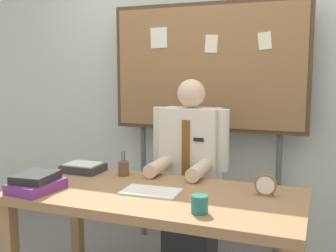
{
  "coord_description": "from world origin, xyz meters",
  "views": [
    {
      "loc": [
        0.85,
        -2.01,
        1.42
      ],
      "look_at": [
        0.0,
        0.19,
        1.1
      ],
      "focal_mm": 42.85,
      "sensor_mm": 36.0,
      "label": 1
    }
  ],
  "objects_px": {
    "bulletin_board": "(207,71)",
    "pen_holder": "(124,168)",
    "book_stack": "(36,183)",
    "desk": "(156,208)",
    "coffee_mug": "(200,204)",
    "desk_clock": "(266,186)",
    "open_notebook": "(151,191)",
    "paper_tray": "(83,168)",
    "person": "(190,183)"
  },
  "relations": [
    {
      "from": "open_notebook",
      "to": "person",
      "type": "bearing_deg",
      "value": 88.28
    },
    {
      "from": "bulletin_board",
      "to": "desk_clock",
      "type": "xyz_separation_m",
      "value": [
        0.58,
        -0.87,
        -0.62
      ]
    },
    {
      "from": "person",
      "to": "bulletin_board",
      "type": "height_order",
      "value": "bulletin_board"
    },
    {
      "from": "bulletin_board",
      "to": "pen_holder",
      "type": "relative_size",
      "value": 12.15
    },
    {
      "from": "bulletin_board",
      "to": "book_stack",
      "type": "height_order",
      "value": "bulletin_board"
    },
    {
      "from": "pen_holder",
      "to": "paper_tray",
      "type": "bearing_deg",
      "value": -178.7
    },
    {
      "from": "open_notebook",
      "to": "desk_clock",
      "type": "xyz_separation_m",
      "value": [
        0.6,
        0.17,
        0.05
      ]
    },
    {
      "from": "bulletin_board",
      "to": "desk_clock",
      "type": "distance_m",
      "value": 1.22
    },
    {
      "from": "person",
      "to": "open_notebook",
      "type": "bearing_deg",
      "value": -91.72
    },
    {
      "from": "bulletin_board",
      "to": "pen_holder",
      "type": "bearing_deg",
      "value": -113.46
    },
    {
      "from": "bulletin_board",
      "to": "book_stack",
      "type": "relative_size",
      "value": 6.44
    },
    {
      "from": "bulletin_board",
      "to": "book_stack",
      "type": "bearing_deg",
      "value": -117.1
    },
    {
      "from": "desk_clock",
      "to": "coffee_mug",
      "type": "distance_m",
      "value": 0.47
    },
    {
      "from": "book_stack",
      "to": "open_notebook",
      "type": "relative_size",
      "value": 0.95
    },
    {
      "from": "paper_tray",
      "to": "desk_clock",
      "type": "bearing_deg",
      "value": -4.31
    },
    {
      "from": "pen_holder",
      "to": "coffee_mug",
      "type": "bearing_deg",
      "value": -36.6
    },
    {
      "from": "pen_holder",
      "to": "paper_tray",
      "type": "xyz_separation_m",
      "value": [
        -0.3,
        -0.01,
        -0.02
      ]
    },
    {
      "from": "paper_tray",
      "to": "coffee_mug",
      "type": "bearing_deg",
      "value": -26.73
    },
    {
      "from": "desk",
      "to": "bulletin_board",
      "type": "xyz_separation_m",
      "value": [
        -0.0,
        1.02,
        0.77
      ]
    },
    {
      "from": "desk",
      "to": "open_notebook",
      "type": "bearing_deg",
      "value": -134.1
    },
    {
      "from": "bulletin_board",
      "to": "paper_tray",
      "type": "bearing_deg",
      "value": -129.28
    },
    {
      "from": "person",
      "to": "bulletin_board",
      "type": "bearing_deg",
      "value": 90.01
    },
    {
      "from": "desk",
      "to": "pen_holder",
      "type": "distance_m",
      "value": 0.44
    },
    {
      "from": "coffee_mug",
      "to": "pen_holder",
      "type": "distance_m",
      "value": 0.82
    },
    {
      "from": "bulletin_board",
      "to": "open_notebook",
      "type": "relative_size",
      "value": 6.11
    },
    {
      "from": "coffee_mug",
      "to": "pen_holder",
      "type": "bearing_deg",
      "value": 143.4
    },
    {
      "from": "desk_clock",
      "to": "paper_tray",
      "type": "xyz_separation_m",
      "value": [
        -1.22,
        0.09,
        -0.03
      ]
    },
    {
      "from": "pen_holder",
      "to": "book_stack",
      "type": "bearing_deg",
      "value": -122.49
    },
    {
      "from": "bulletin_board",
      "to": "open_notebook",
      "type": "xyz_separation_m",
      "value": [
        -0.02,
        -1.04,
        -0.67
      ]
    },
    {
      "from": "desk",
      "to": "open_notebook",
      "type": "relative_size",
      "value": 5.12
    },
    {
      "from": "desk",
      "to": "pen_holder",
      "type": "xyz_separation_m",
      "value": [
        -0.33,
        0.25,
        0.14
      ]
    },
    {
      "from": "desk",
      "to": "book_stack",
      "type": "bearing_deg",
      "value": -160.56
    },
    {
      "from": "bulletin_board",
      "to": "coffee_mug",
      "type": "bearing_deg",
      "value": -75.41
    },
    {
      "from": "open_notebook",
      "to": "desk",
      "type": "bearing_deg",
      "value": 45.9
    },
    {
      "from": "desk",
      "to": "paper_tray",
      "type": "bearing_deg",
      "value": 158.76
    },
    {
      "from": "bulletin_board",
      "to": "book_stack",
      "type": "xyz_separation_m",
      "value": [
        -0.64,
        -1.25,
        -0.63
      ]
    },
    {
      "from": "bulletin_board",
      "to": "coffee_mug",
      "type": "height_order",
      "value": "bulletin_board"
    },
    {
      "from": "book_stack",
      "to": "pen_holder",
      "type": "distance_m",
      "value": 0.57
    },
    {
      "from": "book_stack",
      "to": "desk_clock",
      "type": "xyz_separation_m",
      "value": [
        1.22,
        0.38,
        0.01
      ]
    },
    {
      "from": "person",
      "to": "pen_holder",
      "type": "distance_m",
      "value": 0.53
    },
    {
      "from": "desk",
      "to": "coffee_mug",
      "type": "height_order",
      "value": "coffee_mug"
    },
    {
      "from": "paper_tray",
      "to": "pen_holder",
      "type": "bearing_deg",
      "value": 1.3
    },
    {
      "from": "bulletin_board",
      "to": "coffee_mug",
      "type": "xyz_separation_m",
      "value": [
        0.33,
        -1.26,
        -0.63
      ]
    },
    {
      "from": "book_stack",
      "to": "desk_clock",
      "type": "distance_m",
      "value": 1.28
    },
    {
      "from": "person",
      "to": "paper_tray",
      "type": "distance_m",
      "value": 0.75
    },
    {
      "from": "desk_clock",
      "to": "paper_tray",
      "type": "height_order",
      "value": "desk_clock"
    },
    {
      "from": "desk",
      "to": "book_stack",
      "type": "distance_m",
      "value": 0.69
    },
    {
      "from": "coffee_mug",
      "to": "pen_holder",
      "type": "height_order",
      "value": "pen_holder"
    },
    {
      "from": "bulletin_board",
      "to": "pen_holder",
      "type": "xyz_separation_m",
      "value": [
        -0.33,
        -0.77,
        -0.63
      ]
    },
    {
      "from": "person",
      "to": "coffee_mug",
      "type": "relative_size",
      "value": 15.62
    }
  ]
}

